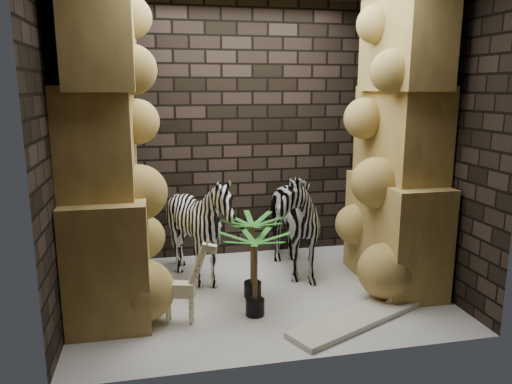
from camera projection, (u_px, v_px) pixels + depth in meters
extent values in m
plane|color=silver|center=(260.00, 293.00, 4.85)|extent=(3.50, 3.50, 0.00)
plane|color=black|center=(238.00, 132.00, 5.73)|extent=(3.50, 0.00, 3.50)
plane|color=black|center=(300.00, 163.00, 3.34)|extent=(3.50, 0.00, 3.50)
plane|color=black|center=(62.00, 148.00, 4.18)|extent=(0.00, 3.00, 3.00)
plane|color=black|center=(430.00, 139.00, 4.89)|extent=(0.00, 3.00, 3.00)
imported|color=white|center=(284.00, 210.00, 5.28)|extent=(0.75, 1.25, 1.41)
imported|color=white|center=(200.00, 234.00, 5.01)|extent=(1.31, 1.44, 1.07)
cube|color=beige|center=(356.00, 319.00, 4.26)|extent=(1.38, 0.88, 0.05)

